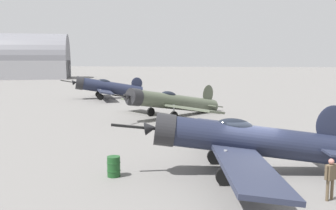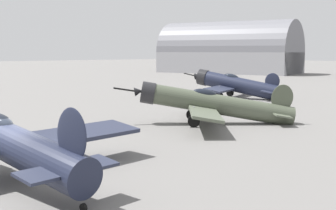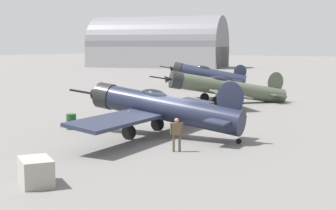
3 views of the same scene
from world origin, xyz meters
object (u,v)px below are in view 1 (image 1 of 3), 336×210
object	(u,v)px
ground_crew_mechanic	(331,175)
fuel_drum	(114,166)
airplane_mid_apron	(173,102)
airplane_foreground	(242,140)
airplane_far_line	(107,87)

from	to	relation	value
ground_crew_mechanic	fuel_drum	distance (m)	9.14
ground_crew_mechanic	fuel_drum	xyz separation A→B (m)	(8.97, -1.68, -0.52)
airplane_mid_apron	fuel_drum	bearing A→B (deg)	38.78
airplane_foreground	ground_crew_mechanic	bearing A→B (deg)	129.71
airplane_mid_apron	fuel_drum	size ratio (longest dim) A/B	11.05
airplane_foreground	ground_crew_mechanic	size ratio (longest dim) A/B	8.31
ground_crew_mechanic	airplane_far_line	bearing A→B (deg)	-11.45
airplane_far_line	fuel_drum	bearing A→B (deg)	84.48
airplane_foreground	airplane_far_line	bearing A→B (deg)	-70.75
airplane_mid_apron	ground_crew_mechanic	distance (m)	20.98
fuel_drum	airplane_mid_apron	bearing A→B (deg)	-91.87
airplane_far_line	ground_crew_mechanic	distance (m)	38.22
airplane_far_line	ground_crew_mechanic	size ratio (longest dim) A/B	6.29
airplane_far_line	fuel_drum	world-z (taller)	airplane_far_line
airplane_foreground	airplane_mid_apron	distance (m)	17.20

